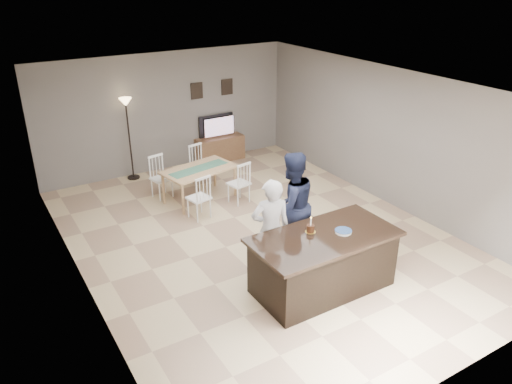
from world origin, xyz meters
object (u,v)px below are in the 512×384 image
kitchen_island (323,262)px  dining_table (199,174)px  floor_lamp (127,117)px  television (218,126)px  birthday_cake (311,228)px  plate_stack (343,231)px  woman (271,230)px  tv_console (220,149)px  man (291,205)px

kitchen_island → dining_table: (-0.20, 3.76, 0.11)m
floor_lamp → television: bearing=1.3°
birthday_cake → dining_table: 3.59m
plate_stack → television: bearing=80.9°
dining_table → floor_lamp: 2.18m
woman → floor_lamp: size_ratio=0.89×
woman → television: bearing=-90.4°
tv_console → dining_table: 2.30m
plate_stack → dining_table: 3.88m
tv_console → plate_stack: plate_stack is taller
television → man: man is taller
birthday_cake → dining_table: bearing=91.5°
kitchen_island → birthday_cake: 0.55m
woman → dining_table: (0.29, 3.11, -0.25)m
dining_table → birthday_cake: bearing=-100.0°
floor_lamp → birthday_cake: bearing=-80.6°
dining_table → floor_lamp: size_ratio=1.02×
kitchen_island → television: bearing=78.0°
television → birthday_cake: 5.61m
kitchen_island → birthday_cake: bearing=120.5°
television → plate_stack: bearing=80.9°
birthday_cake → floor_lamp: (-0.90, 5.40, 0.47)m
kitchen_island → tv_console: bearing=77.8°
woman → floor_lamp: floor_lamp is taller
kitchen_island → plate_stack: (0.28, -0.07, 0.47)m
man → birthday_cake: 0.91m
dining_table → plate_stack: bearing=-94.2°
floor_lamp → plate_stack: bearing=-77.2°
birthday_cake → plate_stack: (0.39, -0.27, -0.04)m
kitchen_island → tv_console: kitchen_island is taller
television → woman: size_ratio=0.56×
woman → man: (0.65, 0.40, 0.08)m
tv_console → birthday_cake: bearing=-103.7°
woman → birthday_cake: 0.62m
kitchen_island → television: 5.78m
man → plate_stack: (0.13, -1.13, 0.02)m
woman → tv_console: bearing=-90.6°
television → birthday_cake: birthday_cake is taller
man → birthday_cake: bearing=73.2°
plate_stack → man: bearing=96.5°
woman → plate_stack: size_ratio=6.66×
tv_console → dining_table: bearing=-127.9°
tv_console → television: 0.57m
tv_console → plate_stack: bearing=-99.3°
plate_stack → dining_table: (-0.48, 3.84, -0.35)m
birthday_cake → floor_lamp: 5.49m
tv_console → man: size_ratio=0.67×
television → floor_lamp: size_ratio=0.50×
plate_stack → tv_console: bearing=80.7°
television → dining_table: television is taller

